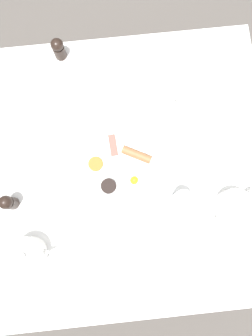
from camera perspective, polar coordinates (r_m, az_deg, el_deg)
name	(u,v)px	position (r m, az deg, el deg)	size (l,w,h in m)	color
ground_plane	(126,188)	(1.91, 0.00, -3.58)	(8.00, 8.00, 0.00)	#4C4742
table	(126,172)	(1.26, 0.00, -0.62)	(1.05, 1.07, 0.72)	white
breakfast_plate	(119,167)	(1.19, -1.27, 0.26)	(0.31, 0.31, 0.04)	white
teapot_near	(233,206)	(1.19, 18.15, -6.28)	(0.12, 0.17, 0.11)	white
teapot_far	(27,254)	(1.19, -16.80, -14.13)	(0.12, 0.19, 0.11)	white
teacup_with_saucer_left	(165,94)	(1.25, 6.79, 12.64)	(0.13, 0.13, 0.06)	white
teacup_with_saucer_right	(229,97)	(1.30, 17.54, 11.65)	(0.13, 0.13, 0.06)	white
water_glass_tall	(181,201)	(1.13, 9.51, -5.62)	(0.06, 0.06, 0.13)	white
pepper_grinder	(58,49)	(1.32, -11.69, 19.71)	(0.05, 0.05, 0.10)	black
salt_grinder	(8,203)	(1.20, -19.83, -5.71)	(0.05, 0.05, 0.10)	black
fork_by_plate	(18,100)	(1.33, -18.37, 11.23)	(0.04, 0.17, 0.00)	silver
knife_by_plate	(162,259)	(1.19, 6.20, -15.41)	(0.01, 0.20, 0.00)	silver
spoon_for_tea	(213,54)	(1.38, 14.88, 18.70)	(0.15, 0.02, 0.00)	silver
fork_spare	(101,268)	(1.19, -4.45, -16.98)	(0.05, 0.18, 0.00)	silver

